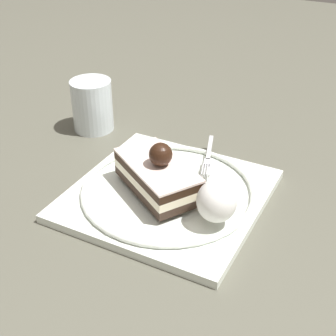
{
  "coord_description": "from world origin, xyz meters",
  "views": [
    {
      "loc": [
        -0.46,
        -0.26,
        0.38
      ],
      "look_at": [
        0.01,
        -0.03,
        0.05
      ],
      "focal_mm": 51.44,
      "sensor_mm": 36.0,
      "label": 1
    }
  ],
  "objects": [
    {
      "name": "cake_slice",
      "position": [
        0.0,
        -0.02,
        0.04
      ],
      "size": [
        0.12,
        0.14,
        0.07
      ],
      "color": "#34241B",
      "rests_on": "dessert_plate"
    },
    {
      "name": "whipped_cream_dollop",
      "position": [
        -0.03,
        -0.11,
        0.05
      ],
      "size": [
        0.05,
        0.05,
        0.05
      ],
      "primitive_type": "ellipsoid",
      "color": "white",
      "rests_on": "dessert_plate"
    },
    {
      "name": "drink_glass_near",
      "position": [
        0.14,
        0.17,
        0.04
      ],
      "size": [
        0.07,
        0.07,
        0.09
      ],
      "color": "silver",
      "rests_on": "ground_plane"
    },
    {
      "name": "dessert_plate",
      "position": [
        0.01,
        -0.03,
        0.01
      ],
      "size": [
        0.25,
        0.25,
        0.02
      ],
      "color": "white",
      "rests_on": "ground_plane"
    },
    {
      "name": "fork",
      "position": [
        0.1,
        -0.05,
        0.02
      ],
      "size": [
        0.11,
        0.04,
        0.0
      ],
      "color": "silver",
      "rests_on": "dessert_plate"
    },
    {
      "name": "ground_plane",
      "position": [
        0.0,
        0.0,
        0.0
      ],
      "size": [
        2.4,
        2.4,
        0.0
      ],
      "primitive_type": "plane",
      "color": "#58574A"
    }
  ]
}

